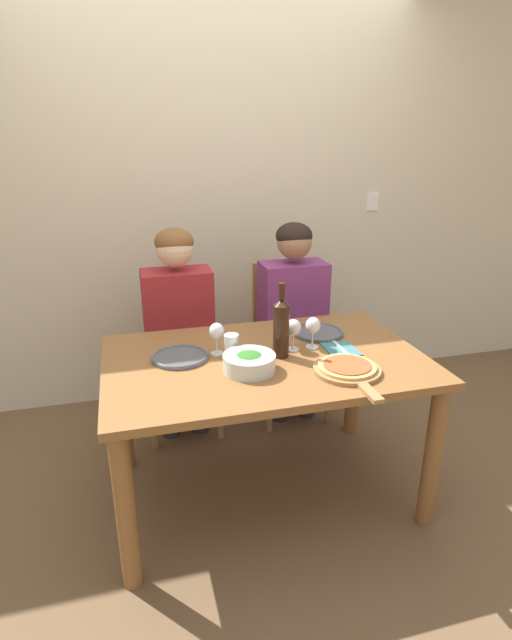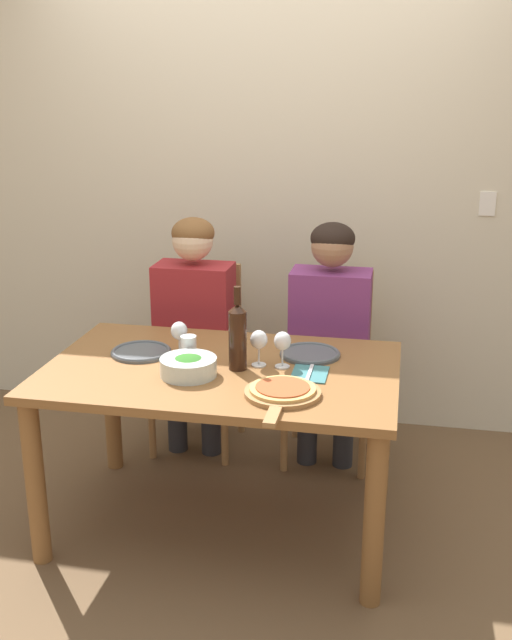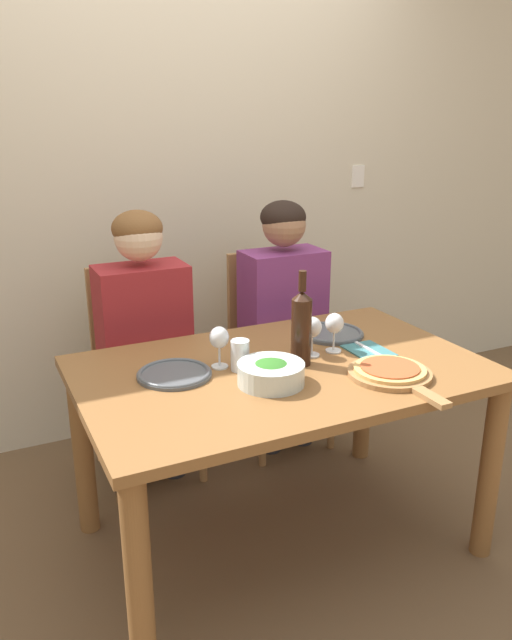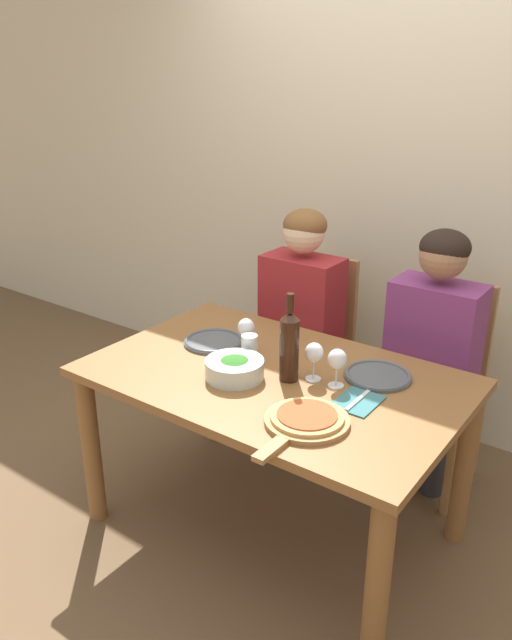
# 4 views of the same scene
# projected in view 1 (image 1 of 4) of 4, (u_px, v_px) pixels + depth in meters

# --- Properties ---
(ground_plane) EXTENTS (40.00, 40.00, 0.00)m
(ground_plane) POSITION_uv_depth(u_px,v_px,m) (264.00, 490.00, 2.50)
(ground_plane) COLOR brown
(back_wall) EXTENTS (10.00, 0.06, 2.70)m
(back_wall) POSITION_uv_depth(u_px,v_px,m) (213.00, 191.00, 3.12)
(back_wall) COLOR beige
(back_wall) RESTS_ON ground
(dining_table) EXTENTS (1.43, 0.91, 0.73)m
(dining_table) POSITION_uv_depth(u_px,v_px,m) (265.00, 380.00, 2.29)
(dining_table) COLOR brown
(dining_table) RESTS_ON ground
(chair_left) EXTENTS (0.42, 0.42, 0.94)m
(chair_left) POSITION_uv_depth(u_px,v_px,m) (178.00, 346.00, 2.96)
(chair_left) COLOR #9E7042
(chair_left) RESTS_ON ground
(chair_right) EXTENTS (0.42, 0.42, 0.94)m
(chair_right) POSITION_uv_depth(u_px,v_px,m) (287.00, 334.00, 3.13)
(chair_right) COLOR #9E7042
(chair_right) RESTS_ON ground
(person_woman) EXTENTS (0.47, 0.51, 1.21)m
(person_woman) POSITION_uv_depth(u_px,v_px,m) (179.00, 315.00, 2.78)
(person_woman) COLOR #28282D
(person_woman) RESTS_ON ground
(person_man) EXTENTS (0.47, 0.51, 1.21)m
(person_man) POSITION_uv_depth(u_px,v_px,m) (294.00, 305.00, 2.95)
(person_man) COLOR #28282D
(person_man) RESTS_ON ground
(wine_bottle) EXTENTS (0.07, 0.07, 0.34)m
(wine_bottle) POSITION_uv_depth(u_px,v_px,m) (281.00, 327.00, 2.21)
(wine_bottle) COLOR black
(wine_bottle) RESTS_ON dining_table
(broccoli_bowl) EXTENTS (0.22, 0.22, 0.08)m
(broccoli_bowl) POSITION_uv_depth(u_px,v_px,m) (249.00, 362.00, 2.10)
(broccoli_bowl) COLOR silver
(broccoli_bowl) RESTS_ON dining_table
(dinner_plate_left) EXTENTS (0.26, 0.26, 0.02)m
(dinner_plate_left) POSITION_uv_depth(u_px,v_px,m) (180.00, 357.00, 2.23)
(dinner_plate_left) COLOR #4C5156
(dinner_plate_left) RESTS_ON dining_table
(dinner_plate_right) EXTENTS (0.26, 0.26, 0.02)m
(dinner_plate_right) POSITION_uv_depth(u_px,v_px,m) (318.00, 332.00, 2.51)
(dinner_plate_right) COLOR #4C5156
(dinner_plate_right) RESTS_ON dining_table
(pizza_on_board) EXTENTS (0.29, 0.43, 0.04)m
(pizza_on_board) POSITION_uv_depth(u_px,v_px,m) (348.00, 369.00, 2.09)
(pizza_on_board) COLOR #9E7042
(pizza_on_board) RESTS_ON dining_table
(wine_glass_left) EXTENTS (0.07, 0.07, 0.15)m
(wine_glass_left) POSITION_uv_depth(u_px,v_px,m) (217.00, 333.00, 2.24)
(wine_glass_left) COLOR silver
(wine_glass_left) RESTS_ON dining_table
(wine_glass_right) EXTENTS (0.07, 0.07, 0.15)m
(wine_glass_right) POSITION_uv_depth(u_px,v_px,m) (313.00, 327.00, 2.31)
(wine_glass_right) COLOR silver
(wine_glass_right) RESTS_ON dining_table
(wine_glass_centre) EXTENTS (0.07, 0.07, 0.15)m
(wine_glass_centre) POSITION_uv_depth(u_px,v_px,m) (293.00, 329.00, 2.29)
(wine_glass_centre) COLOR silver
(wine_glass_centre) RESTS_ON dining_table
(water_tumbler) EXTENTS (0.07, 0.07, 0.11)m
(water_tumbler) POSITION_uv_depth(u_px,v_px,m) (231.00, 346.00, 2.23)
(water_tumbler) COLOR silver
(water_tumbler) RESTS_ON dining_table
(fork_on_napkin) EXTENTS (0.14, 0.18, 0.01)m
(fork_on_napkin) POSITION_uv_depth(u_px,v_px,m) (341.00, 349.00, 2.32)
(fork_on_napkin) COLOR #387075
(fork_on_napkin) RESTS_ON dining_table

